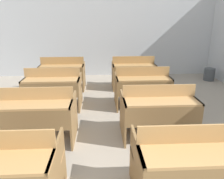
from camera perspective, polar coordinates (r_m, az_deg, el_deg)
wall_back at (r=7.09m, az=-2.41°, el=14.80°), size 7.12×0.06×2.77m
bench_front_right at (r=2.40m, az=20.09°, el=-17.51°), size 1.11×0.75×0.85m
bench_second_left at (r=3.45m, az=-19.08°, el=-5.98°), size 1.11×0.75×0.85m
bench_second_right at (r=3.46m, az=11.92°, el=-5.30°), size 1.11×0.75×0.85m
bench_third_left at (r=4.63m, az=-15.10°, el=0.54°), size 1.11×0.75×0.85m
bench_third_right at (r=4.60m, az=7.87°, el=0.88°), size 1.11×0.75×0.85m
bench_back_left at (r=5.85m, az=-12.72°, el=4.34°), size 1.11×0.75×0.85m
bench_back_right at (r=5.84m, az=5.58°, el=4.68°), size 1.11×0.75×0.85m
wastepaper_bin at (r=7.22m, az=24.05°, el=3.64°), size 0.31×0.31×0.37m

